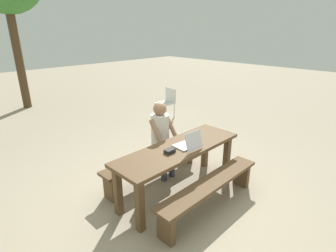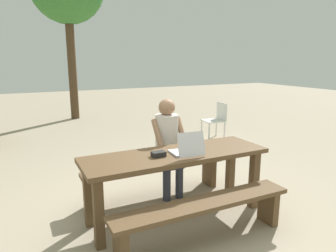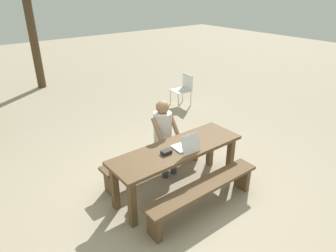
# 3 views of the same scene
# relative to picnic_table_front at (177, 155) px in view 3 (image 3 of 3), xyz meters

# --- Properties ---
(ground_plane) EXTENTS (30.00, 30.00, 0.00)m
(ground_plane) POSITION_rel_picnic_table_front_xyz_m (0.00, 0.00, -0.63)
(ground_plane) COLOR tan
(picnic_table_front) EXTENTS (2.07, 0.65, 0.75)m
(picnic_table_front) POSITION_rel_picnic_table_front_xyz_m (0.00, 0.00, 0.00)
(picnic_table_front) COLOR brown
(picnic_table_front) RESTS_ON ground
(bench_near) EXTENTS (1.87, 0.30, 0.43)m
(bench_near) POSITION_rel_picnic_table_front_xyz_m (0.00, -0.57, -0.31)
(bench_near) COLOR brown
(bench_near) RESTS_ON ground
(bench_far) EXTENTS (1.87, 0.30, 0.43)m
(bench_far) POSITION_rel_picnic_table_front_xyz_m (0.00, 0.57, -0.31)
(bench_far) COLOR brown
(bench_far) RESTS_ON ground
(laptop) EXTENTS (0.32, 0.36, 0.27)m
(laptop) POSITION_rel_picnic_table_front_xyz_m (0.07, -0.11, 0.18)
(laptop) COLOR silver
(laptop) RESTS_ON picnic_table_front
(small_pouch) EXTENTS (0.14, 0.10, 0.05)m
(small_pouch) POSITION_rel_picnic_table_front_xyz_m (-0.23, -0.03, 0.15)
(small_pouch) COLOR black
(small_pouch) RESTS_ON picnic_table_front
(person_seated) EXTENTS (0.40, 0.40, 1.27)m
(person_seated) POSITION_rel_picnic_table_front_xyz_m (0.17, 0.54, 0.10)
(person_seated) COLOR #333847
(person_seated) RESTS_ON ground
(plastic_chair) EXTENTS (0.49, 0.49, 0.80)m
(plastic_chair) POSITION_rel_picnic_table_front_xyz_m (2.47, 2.73, -0.20)
(plastic_chair) COLOR white
(plastic_chair) RESTS_ON ground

